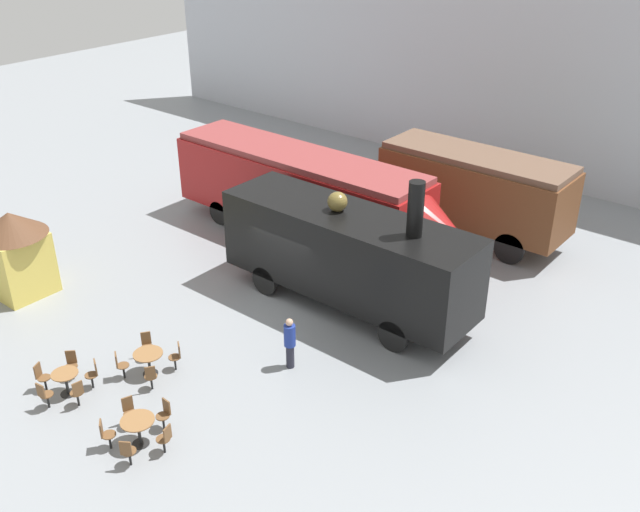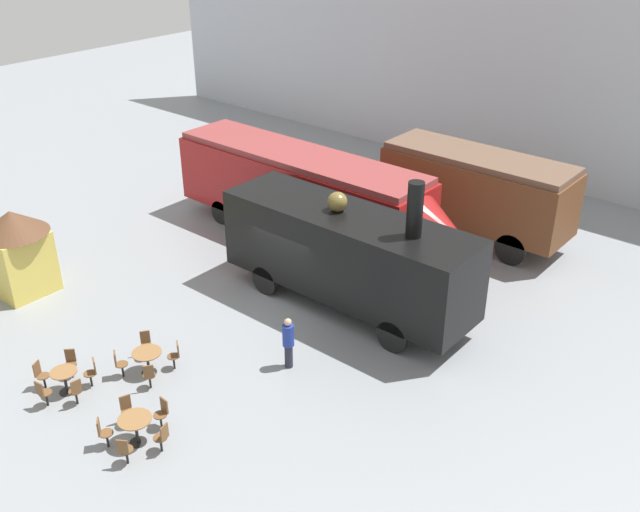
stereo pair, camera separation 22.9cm
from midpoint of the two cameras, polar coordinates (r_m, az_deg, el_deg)
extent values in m
plane|color=gray|center=(24.14, -3.17, -3.69)|extent=(80.00, 80.00, 0.00)
cube|color=#B2B7C1|center=(34.66, 14.65, 13.45)|extent=(44.00, 0.15, 9.00)
cube|color=brown|center=(28.35, 12.04, 5.24)|extent=(7.41, 2.53, 2.43)
cube|color=brown|center=(27.88, 12.31, 7.77)|extent=(7.26, 2.33, 0.24)
cylinder|color=black|center=(27.07, 14.64, 0.55)|extent=(1.21, 0.12, 1.21)
cylinder|color=black|center=(29.10, 16.73, 2.23)|extent=(1.21, 0.12, 1.21)
cylinder|color=black|center=(28.92, 6.77, 3.12)|extent=(1.21, 0.12, 1.21)
cylinder|color=black|center=(30.83, 9.23, 4.55)|extent=(1.21, 0.12, 1.21)
cube|color=maroon|center=(27.75, -1.95, 5.24)|extent=(10.93, 2.63, 2.59)
cone|color=maroon|center=(24.35, 9.61, 1.47)|extent=(2.00, 2.46, 2.46)
cube|color=brown|center=(27.24, -2.00, 7.98)|extent=(10.71, 2.42, 0.24)
cylinder|color=black|center=(25.61, 1.80, -0.37)|extent=(1.01, 0.12, 1.01)
cylinder|color=black|center=(27.43, 5.01, 1.55)|extent=(1.01, 0.12, 1.01)
cylinder|color=black|center=(29.63, -8.31, 3.43)|extent=(1.01, 0.12, 1.01)
cylinder|color=black|center=(31.21, -4.95, 4.92)|extent=(1.01, 0.12, 1.01)
cube|color=black|center=(22.91, 1.94, 0.31)|extent=(8.78, 2.49, 2.69)
cylinder|color=black|center=(20.74, 7.34, 3.73)|extent=(0.48, 0.48, 1.70)
sphere|color=brown|center=(22.45, 1.11, 4.36)|extent=(0.64, 0.64, 0.64)
cylinder|color=black|center=(21.55, 5.53, -6.43)|extent=(1.04, 0.12, 1.04)
cylinder|color=black|center=(23.27, 8.83, -3.83)|extent=(1.04, 0.12, 1.04)
cylinder|color=black|center=(24.36, -4.75, -2.01)|extent=(1.04, 0.12, 1.04)
cylinder|color=black|center=(25.89, -1.14, 0.01)|extent=(1.04, 0.12, 1.04)
cylinder|color=black|center=(21.33, -19.76, -10.31)|extent=(0.44, 0.44, 0.02)
cylinder|color=black|center=(21.13, -19.91, -9.58)|extent=(0.08, 0.08, 0.66)
cylinder|color=olive|center=(20.93, -20.06, -8.83)|extent=(0.74, 0.74, 0.03)
cylinder|color=black|center=(19.18, -14.48, -14.32)|extent=(0.44, 0.44, 0.02)
cylinder|color=black|center=(18.93, -14.62, -13.49)|extent=(0.08, 0.08, 0.72)
cylinder|color=olive|center=(18.69, -14.76, -12.62)|extent=(0.86, 0.86, 0.03)
cylinder|color=black|center=(21.42, -13.70, -9.11)|extent=(0.44, 0.44, 0.02)
cylinder|color=black|center=(21.22, -13.81, -8.36)|extent=(0.08, 0.08, 0.67)
cylinder|color=olive|center=(21.02, -13.91, -7.60)|extent=(0.85, 0.85, 0.03)
cylinder|color=black|center=(20.90, -21.22, -10.77)|extent=(0.06, 0.06, 0.42)
cylinder|color=brown|center=(20.77, -21.33, -10.29)|extent=(0.36, 0.36, 0.03)
cube|color=brown|center=(20.57, -21.76, -10.00)|extent=(0.29, 0.08, 0.42)
cylinder|color=black|center=(20.70, -19.10, -10.78)|extent=(0.06, 0.06, 0.42)
cylinder|color=brown|center=(20.56, -19.20, -10.29)|extent=(0.36, 0.36, 0.03)
cube|color=brown|center=(20.31, -19.12, -10.00)|extent=(0.09, 0.29, 0.42)
cylinder|color=black|center=(21.21, -18.05, -9.54)|extent=(0.06, 0.06, 0.42)
cylinder|color=brown|center=(21.08, -18.14, -9.05)|extent=(0.36, 0.36, 0.03)
cube|color=brown|center=(20.96, -17.82, -8.47)|extent=(0.27, 0.17, 0.42)
cylinder|color=black|center=(21.73, -19.48, -8.81)|extent=(0.06, 0.06, 0.42)
cylinder|color=brown|center=(21.60, -19.57, -8.33)|extent=(0.36, 0.36, 0.03)
cube|color=brown|center=(21.59, -19.58, -7.61)|extent=(0.23, 0.23, 0.42)
cylinder|color=black|center=(21.54, -21.39, -9.54)|extent=(0.06, 0.06, 0.42)
cylinder|color=brown|center=(21.41, -21.49, -9.06)|extent=(0.36, 0.36, 0.03)
cube|color=brown|center=(21.36, -21.94, -8.50)|extent=(0.17, 0.28, 0.42)
cylinder|color=black|center=(19.59, -15.19, -12.59)|extent=(0.06, 0.06, 0.42)
cylinder|color=brown|center=(19.45, -15.27, -12.09)|extent=(0.36, 0.36, 0.03)
cube|color=brown|center=(19.43, -15.48, -11.31)|extent=(0.14, 0.28, 0.42)
cylinder|color=black|center=(19.12, -16.79, -14.03)|extent=(0.06, 0.06, 0.42)
cylinder|color=brown|center=(18.98, -16.88, -13.52)|extent=(0.36, 0.36, 0.03)
cube|color=brown|center=(18.86, -17.45, -13.04)|extent=(0.25, 0.21, 0.42)
cylinder|color=black|center=(18.55, -15.31, -15.33)|extent=(0.06, 0.06, 0.42)
cylinder|color=brown|center=(18.40, -15.40, -14.82)|extent=(0.36, 0.36, 0.03)
cube|color=brown|center=(18.15, -15.65, -14.61)|extent=(0.26, 0.19, 0.42)
cylinder|color=black|center=(18.68, -12.72, -14.59)|extent=(0.06, 0.06, 0.42)
cylinder|color=brown|center=(18.53, -12.79, -14.07)|extent=(0.36, 0.36, 0.03)
cube|color=brown|center=(18.31, -12.47, -13.70)|extent=(0.11, 0.29, 0.42)
cylinder|color=black|center=(19.33, -12.75, -12.90)|extent=(0.06, 0.06, 0.42)
cylinder|color=brown|center=(19.18, -12.82, -12.39)|extent=(0.36, 0.36, 0.03)
cube|color=brown|center=(19.10, -12.52, -11.67)|extent=(0.29, 0.05, 0.42)
cylinder|color=black|center=(21.90, -13.89, -7.58)|extent=(0.06, 0.06, 0.42)
cylinder|color=brown|center=(21.77, -13.96, -7.10)|extent=(0.36, 0.36, 0.03)
cube|color=brown|center=(21.78, -14.05, -6.39)|extent=(0.20, 0.26, 0.42)
cylinder|color=black|center=(21.33, -15.72, -8.92)|extent=(0.06, 0.06, 0.42)
cylinder|color=brown|center=(21.20, -15.80, -8.43)|extent=(0.36, 0.36, 0.03)
cube|color=brown|center=(21.08, -16.29, -7.99)|extent=(0.26, 0.20, 0.42)
cylinder|color=black|center=(20.72, -13.63, -9.83)|extent=(0.06, 0.06, 0.42)
cylinder|color=brown|center=(20.59, -13.70, -9.34)|extent=(0.36, 0.36, 0.03)
cube|color=brown|center=(20.33, -13.74, -9.08)|extent=(0.20, 0.26, 0.42)
cylinder|color=black|center=(21.31, -11.81, -8.42)|extent=(0.06, 0.06, 0.42)
cylinder|color=brown|center=(21.18, -11.87, -7.93)|extent=(0.36, 0.36, 0.03)
cube|color=brown|center=(21.06, -11.51, -7.38)|extent=(0.26, 0.20, 0.42)
cylinder|color=#262633|center=(20.91, -2.72, -7.99)|extent=(0.24, 0.24, 0.76)
cylinder|color=navy|center=(20.50, -2.76, -6.37)|extent=(0.34, 0.34, 0.67)
sphere|color=tan|center=(20.25, -2.79, -5.32)|extent=(0.22, 0.22, 0.22)
cube|color=#DBC151|center=(26.26, -23.18, -0.57)|extent=(1.80, 1.80, 2.20)
cone|color=brown|center=(25.64, -23.80, 2.38)|extent=(2.34, 2.34, 0.80)
camera|label=1|loc=(0.11, -90.28, -0.15)|focal=40.00mm
camera|label=2|loc=(0.11, 89.72, 0.15)|focal=40.00mm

